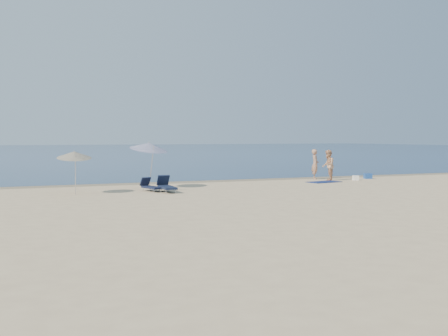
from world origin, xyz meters
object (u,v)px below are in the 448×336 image
Objects in this scene: blue_cooler at (368,176)px; umbrella_near at (149,146)px; person_right at (328,165)px; person_left at (315,164)px.

umbrella_near is at bearing -159.70° from blue_cooler.
blue_cooler is 15.16m from umbrella_near.
person_left is at bearing -136.09° from person_right.
blue_cooler is 0.19× the size of umbrella_near.
umbrella_near reaches higher than person_left.
umbrella_near is (-11.55, -2.22, 1.26)m from person_left.
person_left is 3.96× the size of blue_cooler.
umbrella_near is at bearing 130.41° from person_left.
umbrella_near reaches higher than blue_cooler.
person_right is 3.37m from blue_cooler.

